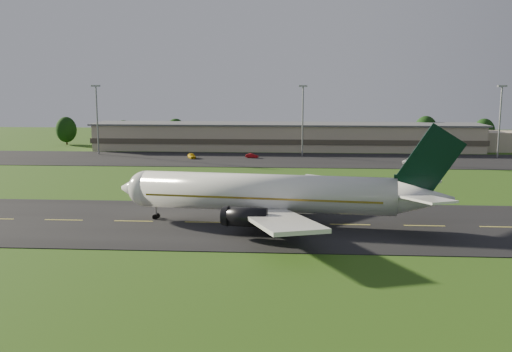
# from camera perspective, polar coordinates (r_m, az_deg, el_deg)

# --- Properties ---
(ground) EXTENTS (360.00, 360.00, 0.00)m
(ground) POSITION_cam_1_polar(r_m,az_deg,el_deg) (86.42, 2.08, -4.82)
(ground) COLOR #214411
(ground) RESTS_ON ground
(taxiway) EXTENTS (220.00, 30.00, 0.10)m
(taxiway) POSITION_cam_1_polar(r_m,az_deg,el_deg) (86.40, 2.08, -4.79)
(taxiway) COLOR black
(taxiway) RESTS_ON ground
(apron) EXTENTS (260.00, 30.00, 0.10)m
(apron) POSITION_cam_1_polar(r_m,az_deg,el_deg) (157.19, 2.86, 1.64)
(apron) COLOR black
(apron) RESTS_ON ground
(airliner) EXTENTS (51.22, 41.92, 15.57)m
(airliner) POSITION_cam_1_polar(r_m,az_deg,el_deg) (85.32, 1.63, -1.79)
(airliner) COLOR white
(airliner) RESTS_ON ground
(terminal) EXTENTS (145.00, 16.00, 8.40)m
(terminal) POSITION_cam_1_polar(r_m,az_deg,el_deg) (180.80, 5.03, 3.88)
(terminal) COLOR #BAAA8E
(terminal) RESTS_ON ground
(light_mast_west) EXTENTS (2.40, 1.20, 20.35)m
(light_mast_west) POSITION_cam_1_polar(r_m,az_deg,el_deg) (173.71, -15.63, 6.24)
(light_mast_west) COLOR gray
(light_mast_west) RESTS_ON ground
(light_mast_centre) EXTENTS (2.40, 1.20, 20.35)m
(light_mast_centre) POSITION_cam_1_polar(r_m,az_deg,el_deg) (163.99, 4.70, 6.39)
(light_mast_centre) COLOR gray
(light_mast_centre) RESTS_ON ground
(light_mast_east) EXTENTS (2.40, 1.20, 20.35)m
(light_mast_east) POSITION_cam_1_polar(r_m,az_deg,el_deg) (173.80, 23.24, 5.83)
(light_mast_east) COLOR gray
(light_mast_east) RESTS_ON ground
(tree_line) EXTENTS (195.03, 9.43, 10.35)m
(tree_line) POSITION_cam_1_polar(r_m,az_deg,el_deg) (191.81, 10.95, 4.38)
(tree_line) COLOR black
(tree_line) RESTS_ON ground
(service_vehicle_a) EXTENTS (3.15, 4.42, 1.40)m
(service_vehicle_a) POSITION_cam_1_polar(r_m,az_deg,el_deg) (160.48, -6.44, 2.02)
(service_vehicle_a) COLOR yellow
(service_vehicle_a) RESTS_ON apron
(service_vehicle_b) EXTENTS (3.83, 2.13, 1.19)m
(service_vehicle_b) POSITION_cam_1_polar(r_m,az_deg,el_deg) (160.50, -0.41, 2.04)
(service_vehicle_b) COLOR maroon
(service_vehicle_b) RESTS_ON apron
(service_vehicle_c) EXTENTS (4.26, 5.29, 1.34)m
(service_vehicle_c) POSITION_cam_1_polar(r_m,az_deg,el_deg) (154.47, 15.00, 1.46)
(service_vehicle_c) COLOR silver
(service_vehicle_c) RESTS_ON apron
(service_vehicle_d) EXTENTS (4.67, 3.82, 1.27)m
(service_vehicle_d) POSITION_cam_1_polar(r_m,az_deg,el_deg) (162.55, 17.47, 1.71)
(service_vehicle_d) COLOR gold
(service_vehicle_d) RESTS_ON apron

